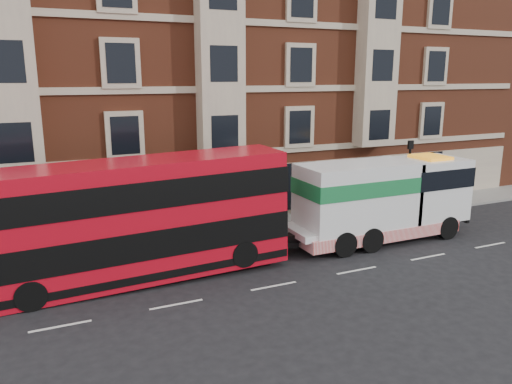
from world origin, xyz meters
TOP-DOWN VIEW (x-y plane):
  - ground at (0.00, 0.00)m, footprint 120.00×120.00m
  - sidewalk at (0.00, 7.50)m, footprint 90.00×3.00m
  - victorian_terrace at (0.50, 15.00)m, footprint 45.00×12.00m
  - lamp_post_west at (-6.00, 6.20)m, footprint 0.35×0.15m
  - lamp_post_east at (12.00, 6.20)m, footprint 0.35×0.15m
  - double_decker_bus at (-4.70, 2.93)m, footprint 12.24×2.81m
  - tow_truck at (7.36, 2.93)m, footprint 9.80×2.90m
  - pedestrian at (-5.61, 7.77)m, footprint 0.73×0.55m

SIDE VIEW (x-z plane):
  - ground at x=0.00m, z-range 0.00..0.00m
  - sidewalk at x=0.00m, z-range 0.00..0.15m
  - pedestrian at x=-5.61m, z-range 0.15..1.97m
  - tow_truck at x=7.36m, z-range 0.12..4.21m
  - double_decker_bus at x=-4.70m, z-range 0.15..5.10m
  - lamp_post_west at x=-6.00m, z-range 0.50..4.85m
  - lamp_post_east at x=12.00m, z-range 0.50..4.85m
  - victorian_terrace at x=0.50m, z-range -0.13..20.27m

